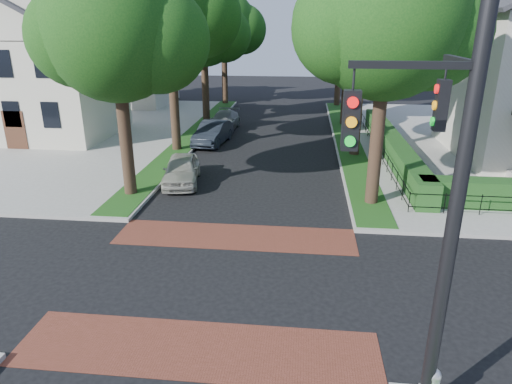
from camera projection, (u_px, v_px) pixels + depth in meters
The scene contains 22 objects.
ground at pixel (220, 281), 14.26m from camera, with size 120.00×120.00×0.00m, color black.
sidewalk_nw at pixel (8, 131), 33.91m from camera, with size 30.00×30.00×0.15m, color gray.
crosswalk_far at pixel (235, 236), 17.24m from camera, with size 9.00×2.20×0.01m, color brown.
crosswalk_near at pixel (197, 349), 11.27m from camera, with size 9.00×2.20×0.01m, color brown.
grass_strip_ne at pixel (347, 138), 31.48m from camera, with size 1.60×29.80×0.02m, color #1F4814.
grass_strip_nw at pixel (194, 134), 32.56m from camera, with size 1.60×29.80×0.02m, color #1F4814.
tree_right_near at pixel (390, 22), 17.81m from camera, with size 7.75×6.67×10.66m.
tree_right_mid at pixel (366, 16), 25.16m from camera, with size 8.25×7.09×11.22m.
tree_right_far at pixel (350, 33), 33.91m from camera, with size 7.25×6.23×9.74m.
tree_right_back at pixel (342, 27), 42.18m from camera, with size 7.50×6.45×10.20m.
tree_left_near at pixel (119, 31), 19.03m from camera, with size 7.50×6.45×10.20m.
tree_left_mid at pixel (171, 9), 26.13m from camera, with size 8.00×6.88×11.48m.
tree_left_far at pixel (205, 30), 34.93m from camera, with size 7.00×6.02×9.86m.
tree_left_back at pixel (225, 26), 43.24m from camera, with size 7.75×6.66×10.44m.
hedge_main_road at pixel (392, 145), 27.22m from camera, with size 1.00×18.00×1.20m, color #214217.
fence_main_road at pixel (378, 147), 27.35m from camera, with size 0.06×18.00×0.90m, color black, non-canonical shape.
house_left_near at pixel (41, 64), 30.85m from camera, with size 10.00×9.00×10.14m.
house_left_far at pixel (120, 52), 43.91m from camera, with size 10.00×9.00×10.14m.
traffic_signal at pixel (441, 196), 8.02m from camera, with size 2.17×2.00×8.00m.
parked_car_front at pixel (182, 170), 22.81m from camera, with size 1.69×4.20×1.43m, color #AEAD9D.
parked_car_middle at pixel (213, 133), 30.33m from camera, with size 1.59×4.57×1.51m, color #1C222B.
parked_car_rear at pixel (224, 121), 34.41m from camera, with size 1.91×4.70×1.36m, color gray.
Camera 1 is at (2.44, -12.22, 7.55)m, focal length 32.00 mm.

